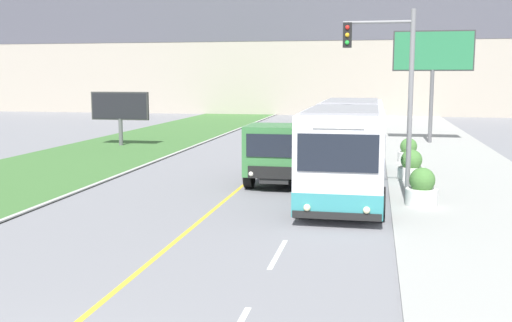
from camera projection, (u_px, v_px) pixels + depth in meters
The scene contains 9 objects.
apartment_block_background at pixel (332, 11), 65.93m from camera, with size 80.00×8.04×22.45m.
city_bus at pixel (348, 146), 22.19m from camera, with size 2.66×12.28×3.19m.
dump_truck at pixel (283, 153), 23.37m from camera, with size 2.46×6.59×2.38m.
traffic_light_mast at pixel (391, 82), 19.33m from camera, with size 2.28×0.32×6.30m.
billboard_large at pixel (433, 56), 36.46m from camera, with size 4.81×0.24×6.92m.
billboard_small at pixel (120, 108), 35.88m from camera, with size 3.60×0.24×3.25m.
planter_round_near at pixel (422, 189), 19.09m from camera, with size 1.02×1.02×1.23m.
planter_round_second at pixel (411, 166), 23.93m from camera, with size 1.06×1.06×1.21m.
planter_round_third at pixel (408, 152), 28.74m from camera, with size 1.00×1.00×1.16m.
Camera 1 is at (4.92, -5.82, 4.20)m, focal length 42.00 mm.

